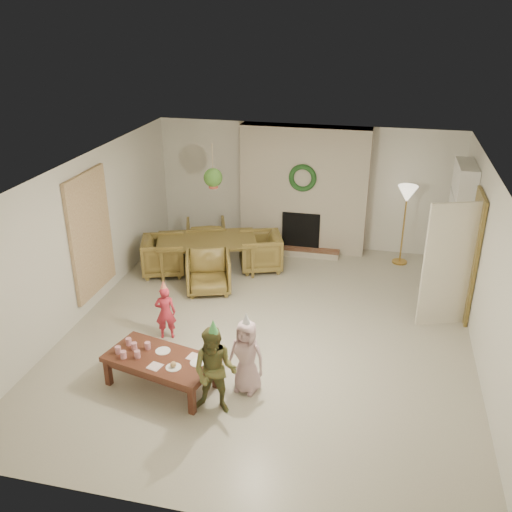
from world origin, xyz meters
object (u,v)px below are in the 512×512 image
(dining_chair_left, at_px, (164,256))
(child_red, at_px, (166,313))
(dining_chair_far, at_px, (206,238))
(dining_chair_right, at_px, (260,252))
(child_plaid, at_px, (215,371))
(child_pink, at_px, (246,357))
(dining_chair_near, at_px, (208,272))
(coffee_table_top, at_px, (161,359))
(dining_table, at_px, (207,255))

(dining_chair_left, distance_m, child_red, 2.24)
(dining_chair_far, height_order, dining_chair_right, same)
(child_red, height_order, child_plaid, child_plaid)
(dining_chair_left, height_order, child_pink, child_pink)
(child_red, bearing_deg, child_pink, 129.86)
(dining_chair_near, height_order, coffee_table_top, dining_chair_near)
(dining_chair_right, height_order, child_pink, child_pink)
(child_plaid, bearing_deg, dining_table, 107.75)
(dining_table, bearing_deg, dining_chair_far, 90.00)
(dining_chair_left, xyz_separation_m, dining_chair_right, (1.69, 0.58, 0.00))
(dining_chair_far, xyz_separation_m, coffee_table_top, (0.73, -4.21, 0.05))
(dining_table, height_order, coffee_table_top, dining_table)
(dining_chair_left, distance_m, coffee_table_top, 3.42)
(dining_chair_left, bearing_deg, coffee_table_top, -178.06)
(dining_chair_far, bearing_deg, child_red, 77.58)
(dining_chair_left, relative_size, dining_chair_right, 1.00)
(child_pink, bearing_deg, dining_chair_left, 139.13)
(child_red, relative_size, child_plaid, 0.73)
(dining_chair_near, bearing_deg, child_red, -114.85)
(dining_chair_left, xyz_separation_m, child_red, (0.85, -2.07, 0.07))
(dining_table, height_order, child_pink, child_pink)
(child_plaid, bearing_deg, dining_chair_right, 93.71)
(dining_table, xyz_separation_m, dining_chair_right, (0.94, 0.32, 0.03))
(dining_chair_left, relative_size, coffee_table_top, 0.54)
(child_red, xyz_separation_m, child_plaid, (1.20, -1.43, 0.15))
(dining_table, distance_m, coffee_table_top, 3.49)
(child_pink, bearing_deg, child_plaid, -107.97)
(dining_chair_near, height_order, dining_chair_left, same)
(dining_chair_left, bearing_deg, dining_table, -90.00)
(dining_chair_far, distance_m, dining_chair_left, 1.13)
(dining_table, height_order, dining_chair_right, dining_chair_right)
(dining_chair_near, relative_size, child_red, 0.91)
(child_red, distance_m, child_pink, 1.75)
(dining_chair_far, relative_size, child_red, 0.91)
(dining_table, relative_size, dining_chair_near, 2.34)
(dining_table, xyz_separation_m, child_red, (0.10, -2.33, 0.10))
(dining_chair_right, distance_m, child_pink, 3.66)
(dining_chair_near, distance_m, dining_chair_far, 1.59)
(dining_chair_far, height_order, child_plaid, child_plaid)
(dining_chair_near, relative_size, child_pink, 0.76)
(dining_chair_right, relative_size, child_pink, 0.76)
(child_red, bearing_deg, dining_chair_left, -85.09)
(dining_chair_near, bearing_deg, dining_chair_left, 135.00)
(dining_table, relative_size, child_plaid, 1.57)
(dining_chair_right, bearing_deg, dining_chair_near, -51.34)
(child_red, bearing_deg, dining_chair_near, -113.20)
(coffee_table_top, bearing_deg, dining_chair_near, 107.88)
(dining_table, bearing_deg, child_pink, -83.44)
(coffee_table_top, relative_size, child_plaid, 1.24)
(dining_chair_left, xyz_separation_m, child_plaid, (2.05, -3.50, 0.23))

